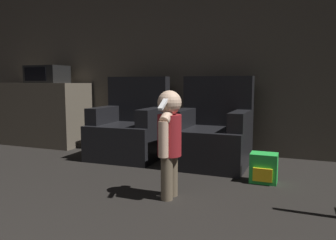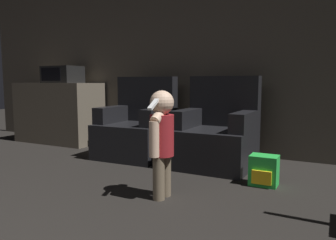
# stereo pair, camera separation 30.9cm
# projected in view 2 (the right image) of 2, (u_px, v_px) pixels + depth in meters

# --- Properties ---
(wall_back) EXTENTS (8.40, 0.05, 2.60)m
(wall_back) POSITION_uv_depth(u_px,v_px,m) (217.00, 53.00, 4.22)
(wall_back) COLOR #51493F
(wall_back) RESTS_ON ground_plane
(armchair_left) EXTENTS (0.83, 0.81, 1.00)m
(armchair_left) POSITION_uv_depth(u_px,v_px,m) (137.00, 129.00, 4.11)
(armchair_left) COLOR black
(armchair_left) RESTS_ON ground_plane
(armchair_right) EXTENTS (0.82, 0.79, 1.00)m
(armchair_right) POSITION_uv_depth(u_px,v_px,m) (216.00, 135.00, 3.63)
(armchair_right) COLOR black
(armchair_right) RESTS_ON ground_plane
(person_toddler) EXTENTS (0.19, 0.34, 0.86)m
(person_toddler) POSITION_uv_depth(u_px,v_px,m) (161.00, 135.00, 2.58)
(person_toddler) COLOR brown
(person_toddler) RESTS_ON ground_plane
(toy_backpack) EXTENTS (0.24, 0.21, 0.27)m
(toy_backpack) POSITION_uv_depth(u_px,v_px,m) (264.00, 171.00, 2.95)
(toy_backpack) COLOR green
(toy_backpack) RESTS_ON ground_plane
(kitchen_counter) EXTENTS (1.33, 0.61, 0.92)m
(kitchen_counter) POSITION_uv_depth(u_px,v_px,m) (59.00, 113.00, 5.10)
(kitchen_counter) COLOR #665B4C
(kitchen_counter) RESTS_ON ground_plane
(microwave) EXTENTS (0.55, 0.39, 0.25)m
(microwave) POSITION_uv_depth(u_px,v_px,m) (63.00, 75.00, 4.98)
(microwave) COLOR black
(microwave) RESTS_ON kitchen_counter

